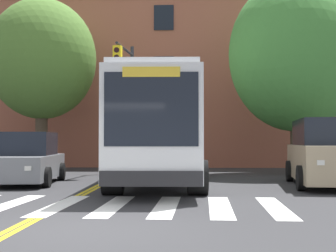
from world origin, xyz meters
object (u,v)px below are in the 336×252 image
Objects in this scene: city_bus at (160,129)px; street_tree_curbside_large at (295,55)px; car_tan_far_lane at (325,154)px; car_grey_near_lane at (28,160)px; street_tree_curbside_small at (42,60)px; traffic_light_overhead at (126,86)px.

street_tree_curbside_large reaches higher than city_bus.
car_grey_near_lane is at bearing 177.24° from car_tan_far_lane.
car_grey_near_lane is 7.77m from street_tree_curbside_small.
city_bus is 5.05m from traffic_light_overhead.
street_tree_curbside_small is (-11.50, 6.59, 4.35)m from car_tan_far_lane.
street_tree_curbside_small reaches higher than traffic_light_overhead.
car_grey_near_lane is 0.55× the size of street_tree_curbside_small.
street_tree_curbside_large is at bearing 39.62° from city_bus.
car_grey_near_lane is (-4.57, -0.21, -1.09)m from city_bus.
city_bus is 1.31× the size of street_tree_curbside_small.
traffic_light_overhead is at bearing 111.86° from city_bus.
city_bus reaches higher than car_tan_far_lane.
car_tan_far_lane is (10.06, -0.48, 0.24)m from car_grey_near_lane.
car_tan_far_lane is 9.23m from traffic_light_overhead.
traffic_light_overhead is at bearing -176.23° from street_tree_curbside_large.
city_bus is 1.25× the size of street_tree_curbside_large.
car_tan_far_lane is 0.61× the size of street_tree_curbside_large.
car_grey_near_lane is 6.17m from traffic_light_overhead.
traffic_light_overhead is at bearing 57.67° from car_grey_near_lane.
car_grey_near_lane is at bearing -177.40° from city_bus.
city_bus is 5.60m from car_tan_far_lane.
car_tan_far_lane is (5.49, -0.69, -0.85)m from city_bus.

